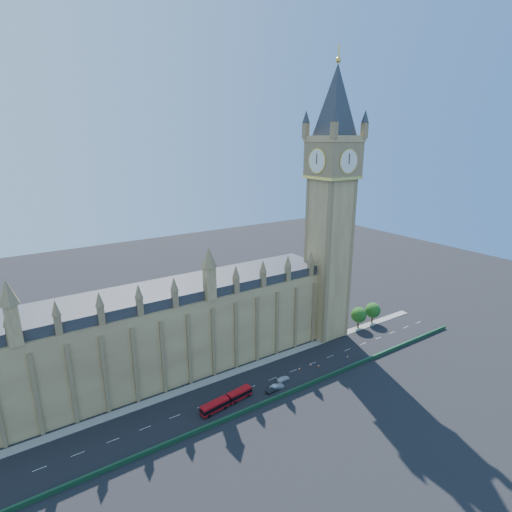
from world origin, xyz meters
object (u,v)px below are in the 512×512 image
car_silver (277,386)px  car_white (283,379)px  car_grey (272,390)px  red_bus (227,401)px

car_silver → car_white: size_ratio=1.02×
car_grey → car_silver: 2.07m
car_silver → car_white: 4.61m
car_grey → car_white: bearing=-67.5°
red_bus → car_silver: 16.19m
car_grey → car_silver: (2.02, 0.45, 0.01)m
car_white → car_grey: bearing=112.6°
car_grey → red_bus: bearing=80.7°
red_bus → car_grey: size_ratio=3.93×
car_silver → red_bus: bearing=87.8°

